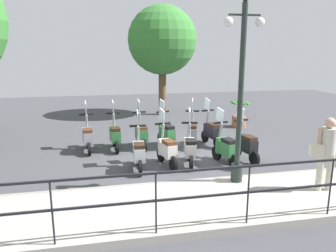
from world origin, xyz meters
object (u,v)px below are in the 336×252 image
object	(u,v)px
pedestrian_with_bag	(327,149)
scooter_far_4	(115,135)
scooter_near_0	(246,145)
scooter_far_5	(88,137)
lamp_post_near	(240,105)
scooter_far_1	(192,132)
tree_distant	(162,40)
scooter_near_4	(139,152)
scooter_far_2	(166,133)
scooter_near_1	(226,148)
potted_palm	(239,116)
scooter_near_2	(190,148)
scooter_near_3	(167,149)
scooter_far_3	(141,134)
scooter_far_0	(211,131)

from	to	relation	value
pedestrian_with_bag	scooter_far_4	size ratio (longest dim) A/B	1.03
scooter_near_0	scooter_far_5	size ratio (longest dim) A/B	1.00
lamp_post_near	scooter_far_1	distance (m)	3.62
pedestrian_with_bag	tree_distant	size ratio (longest dim) A/B	0.31
scooter_near_4	lamp_post_near	bearing A→B (deg)	-123.73
scooter_far_4	scooter_far_5	xyz separation A→B (m)	(-0.02, 0.83, 0.00)
tree_distant	scooter_far_2	bearing A→B (deg)	170.71
scooter_near_0	lamp_post_near	bearing A→B (deg)	137.72
tree_distant	scooter_near_1	xyz separation A→B (m)	(-7.37, -0.38, -3.02)
scooter_far_2	scooter_far_4	distance (m)	1.63
scooter_far_1	scooter_near_1	bearing A→B (deg)	-151.61
lamp_post_near	scooter_near_1	bearing A→B (deg)	-11.64
pedestrian_with_bag	tree_distant	xyz separation A→B (m)	(9.70, 1.69, 2.42)
potted_palm	scooter_far_2	bearing A→B (deg)	123.04
lamp_post_near	pedestrian_with_bag	distance (m)	2.01
potted_palm	scooter_near_2	world-z (taller)	scooter_near_2
potted_palm	scooter_near_4	bearing A→B (deg)	131.82
scooter_far_5	scooter_near_1	bearing A→B (deg)	-122.77
tree_distant	scooter_near_4	xyz separation A→B (m)	(-7.32, 2.00, -3.02)
scooter_far_1	scooter_far_2	distance (m)	0.84
lamp_post_near	scooter_near_4	bearing A→B (deg)	53.23
scooter_near_3	scooter_near_1	bearing A→B (deg)	-109.79
tree_distant	scooter_far_5	distance (m)	7.06
scooter_near_0	scooter_near_4	size ratio (longest dim) A/B	1.00
scooter_far_5	scooter_far_2	bearing A→B (deg)	-96.68
scooter_far_1	scooter_far_3	xyz separation A→B (m)	(0.14, 1.64, 0.00)
scooter_far_1	scooter_far_0	bearing A→B (deg)	-74.59
scooter_far_2	tree_distant	bearing A→B (deg)	-23.95
scooter_far_0	scooter_far_5	xyz separation A→B (m)	(0.12, 3.96, 0.00)
potted_palm	scooter_far_2	xyz separation A→B (m)	(-2.26, 3.47, 0.04)
potted_palm	scooter_far_4	distance (m)	5.55
scooter_far_0	lamp_post_near	bearing A→B (deg)	160.26
scooter_far_4	scooter_near_0	bearing A→B (deg)	-120.89
scooter_near_2	scooter_near_3	xyz separation A→B (m)	(0.05, 0.63, 0.00)
tree_distant	scooter_near_2	xyz separation A→B (m)	(-7.23, 0.59, -3.02)
scooter_far_3	scooter_far_0	bearing A→B (deg)	-99.12
potted_palm	scooter_far_2	size ratio (longest dim) A/B	0.69
scooter_near_2	scooter_far_0	xyz separation A→B (m)	(1.69, -1.19, 0.00)
scooter_near_0	scooter_near_3	world-z (taller)	same
tree_distant	potted_palm	size ratio (longest dim) A/B	4.84
scooter_far_1	scooter_far_4	bearing A→B (deg)	101.84
pedestrian_with_bag	scooter_far_0	world-z (taller)	pedestrian_with_bag
scooter_near_4	scooter_far_4	xyz separation A→B (m)	(1.91, 0.53, 0.00)
scooter_near_2	scooter_far_0	bearing A→B (deg)	-24.40
scooter_near_2	scooter_far_5	xyz separation A→B (m)	(1.81, 2.77, 0.00)
scooter_near_4	scooter_far_0	world-z (taller)	same
scooter_near_2	scooter_far_1	bearing A→B (deg)	-6.87
potted_palm	scooter_near_1	size ratio (longest dim) A/B	0.69
scooter_near_3	scooter_near_4	world-z (taller)	same
pedestrian_with_bag	scooter_far_1	size ratio (longest dim) A/B	1.03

